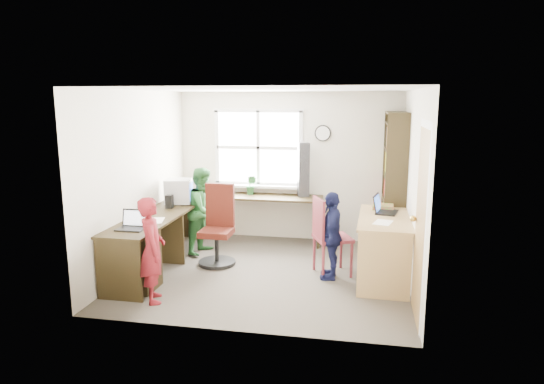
# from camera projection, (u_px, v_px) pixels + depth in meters

# --- Properties ---
(room) EXTENTS (3.64, 3.44, 2.44)m
(room) POSITION_uv_depth(u_px,v_px,m) (271.00, 182.00, 6.34)
(room) COLOR #413B33
(room) RESTS_ON ground
(l_desk) EXTENTS (2.38, 2.95, 0.75)m
(l_desk) POSITION_uv_depth(u_px,v_px,m) (167.00, 240.00, 6.36)
(l_desk) COLOR #2D2412
(l_desk) RESTS_ON ground
(right_desk) EXTENTS (0.69, 1.43, 0.81)m
(right_desk) POSITION_uv_depth(u_px,v_px,m) (384.00, 234.00, 6.16)
(right_desk) COLOR tan
(right_desk) RESTS_ON ground
(bookshelf) EXTENTS (0.30, 1.02, 2.10)m
(bookshelf) POSITION_uv_depth(u_px,v_px,m) (394.00, 187.00, 7.13)
(bookshelf) COLOR #2D2412
(bookshelf) RESTS_ON ground
(swivel_chair) EXTENTS (0.52, 0.52, 1.11)m
(swivel_chair) POSITION_uv_depth(u_px,v_px,m) (218.00, 230.00, 6.78)
(swivel_chair) COLOR black
(swivel_chair) RESTS_ON ground
(wooden_chair) EXTENTS (0.59, 0.59, 1.03)m
(wooden_chair) POSITION_uv_depth(u_px,v_px,m) (327.00, 233.00, 6.32)
(wooden_chair) COLOR maroon
(wooden_chair) RESTS_ON ground
(crt_monitor) EXTENTS (0.43, 0.40, 0.37)m
(crt_monitor) POSITION_uv_depth(u_px,v_px,m) (179.00, 191.00, 7.18)
(crt_monitor) COLOR silver
(crt_monitor) RESTS_ON l_desk
(laptop_left) EXTENTS (0.33, 0.27, 0.22)m
(laptop_left) POSITION_uv_depth(u_px,v_px,m) (133.00, 224.00, 5.81)
(laptop_left) COLOR black
(laptop_left) RESTS_ON l_desk
(laptop_right) EXTENTS (0.35, 0.40, 0.24)m
(laptop_right) POSITION_uv_depth(u_px,v_px,m) (383.00, 208.00, 6.35)
(laptop_right) COLOR black
(laptop_right) RESTS_ON right_desk
(speaker_a) EXTENTS (0.10, 0.10, 0.19)m
(speaker_a) POSITION_uv_depth(u_px,v_px,m) (169.00, 202.00, 6.90)
(speaker_a) COLOR black
(speaker_a) RESTS_ON l_desk
(speaker_b) EXTENTS (0.10, 0.10, 0.18)m
(speaker_b) POSITION_uv_depth(u_px,v_px,m) (187.00, 194.00, 7.44)
(speaker_b) COLOR black
(speaker_b) RESTS_ON l_desk
(cd_tower) EXTENTS (0.21, 0.20, 0.86)m
(cd_tower) POSITION_uv_depth(u_px,v_px,m) (303.00, 170.00, 7.67)
(cd_tower) COLOR black
(cd_tower) RESTS_ON l_desk
(game_box) EXTENTS (0.29, 0.29, 0.06)m
(game_box) POSITION_uv_depth(u_px,v_px,m) (383.00, 207.00, 6.58)
(game_box) COLOR red
(game_box) RESTS_ON right_desk
(paper_a) EXTENTS (0.30, 0.37, 0.00)m
(paper_a) POSITION_uv_depth(u_px,v_px,m) (154.00, 221.00, 6.20)
(paper_a) COLOR white
(paper_a) RESTS_ON l_desk
(paper_b) EXTENTS (0.26, 0.32, 0.00)m
(paper_b) POSITION_uv_depth(u_px,v_px,m) (383.00, 222.00, 5.84)
(paper_b) COLOR white
(paper_b) RESTS_ON right_desk
(potted_plant) EXTENTS (0.21, 0.18, 0.32)m
(potted_plant) POSITION_uv_depth(u_px,v_px,m) (251.00, 185.00, 7.86)
(potted_plant) COLOR #2B6C36
(potted_plant) RESTS_ON l_desk
(person_red) EXTENTS (0.46, 0.53, 1.22)m
(person_red) POSITION_uv_depth(u_px,v_px,m) (152.00, 250.00, 5.47)
(person_red) COLOR maroon
(person_red) RESTS_ON ground
(person_green) EXTENTS (0.61, 0.72, 1.29)m
(person_green) POSITION_uv_depth(u_px,v_px,m) (204.00, 210.00, 7.23)
(person_green) COLOR #2B6C30
(person_green) RESTS_ON ground
(person_navy) EXTENTS (0.28, 0.67, 1.14)m
(person_navy) POSITION_uv_depth(u_px,v_px,m) (332.00, 235.00, 6.19)
(person_navy) COLOR #151942
(person_navy) RESTS_ON ground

